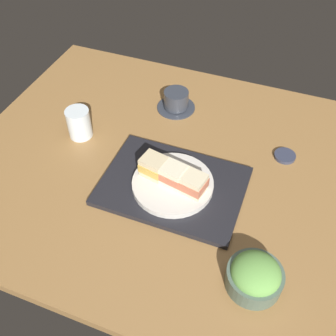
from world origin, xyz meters
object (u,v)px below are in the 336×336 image
sandwich_middle (173,175)px  small_sauce_dish (285,156)px  sandwich_far (193,184)px  salad_bowl (255,276)px  drinking_glass (79,123)px  coffee_cup (176,101)px  sandwich_near (154,166)px  sandwich_plate (173,184)px

sandwich_middle → small_sauce_dish: size_ratio=1.20×
sandwich_far → salad_bowl: (21.30, -18.91, -2.53)cm
drinking_glass → small_sauce_dish: drinking_glass is taller
coffee_cup → small_sauce_dish: (39.00, -10.63, -2.52)cm
sandwich_far → small_sauce_dish: sandwich_far is taller
sandwich_near → sandwich_far: size_ratio=0.97×
sandwich_far → drinking_glass: (-41.37, 12.05, -1.43)cm
sandwich_far → small_sauce_dish: (21.26, 25.21, -5.72)cm
sandwich_plate → salad_bowl: salad_bowl is taller
coffee_cup → small_sauce_dish: bearing=-15.2°
salad_bowl → drinking_glass: size_ratio=1.36×
sandwich_near → drinking_glass: size_ratio=0.79×
sandwich_far → sandwich_near: bearing=170.2°
sandwich_plate → small_sauce_dish: bearing=41.6°
drinking_glass → sandwich_plate: bearing=-17.3°
sandwich_far → salad_bowl: bearing=-41.6°
sandwich_middle → coffee_cup: size_ratio=0.58×
sandwich_plate → salad_bowl: bearing=-36.2°
sandwich_near → sandwich_far: sandwich_near is taller
small_sauce_dish → sandwich_middle: bearing=-138.4°
coffee_cup → small_sauce_dish: 40.50cm
sandwich_far → drinking_glass: drinking_glass is taller
sandwich_far → salad_bowl: size_ratio=0.60×
coffee_cup → salad_bowl: bearing=-54.5°
sandwich_middle → coffee_cup: 36.90cm
salad_bowl → drinking_glass: bearing=153.7°
coffee_cup → drinking_glass: size_ratio=1.38×
salad_bowl → drinking_glass: drinking_glass is taller
sandwich_middle → small_sauce_dish: sandwich_middle is taller
small_sauce_dish → salad_bowl: bearing=-90.0°
small_sauce_dish → sandwich_plate: bearing=-138.4°
coffee_cup → small_sauce_dish: size_ratio=2.06×
sandwich_near → salad_bowl: (33.26, -20.97, -2.63)cm
sandwich_near → coffee_cup: bearing=99.7°
drinking_glass → small_sauce_dish: size_ratio=1.49×
sandwich_middle → drinking_glass: (-35.39, 11.02, -1.52)cm
sandwich_far → sandwich_middle: bearing=170.2°
sandwich_near → salad_bowl: size_ratio=0.59×
sandwich_middle → drinking_glass: bearing=162.7°
sandwich_far → coffee_cup: sandwich_far is taller
sandwich_middle → sandwich_far: (5.98, -1.03, -0.09)cm
salad_bowl → drinking_glass: (-62.67, 30.96, 1.11)cm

